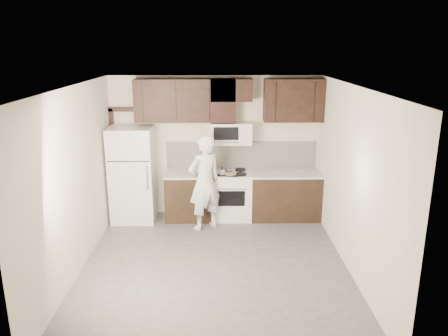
{
  "coord_description": "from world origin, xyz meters",
  "views": [
    {
      "loc": [
        0.07,
        -5.98,
        3.26
      ],
      "look_at": [
        0.15,
        0.9,
        1.3
      ],
      "focal_mm": 35.0,
      "sensor_mm": 36.0,
      "label": 1
    }
  ],
  "objects_px": {
    "stove": "(231,195)",
    "microwave": "(231,133)",
    "person": "(205,183)",
    "refrigerator": "(133,174)"
  },
  "relations": [
    {
      "from": "stove",
      "to": "microwave",
      "type": "distance_m",
      "value": 1.2
    },
    {
      "from": "microwave",
      "to": "person",
      "type": "xyz_separation_m",
      "value": [
        -0.49,
        -0.61,
        -0.77
      ]
    },
    {
      "from": "microwave",
      "to": "person",
      "type": "relative_size",
      "value": 0.43
    },
    {
      "from": "refrigerator",
      "to": "person",
      "type": "relative_size",
      "value": 1.03
    },
    {
      "from": "stove",
      "to": "refrigerator",
      "type": "xyz_separation_m",
      "value": [
        -1.85,
        -0.05,
        0.44
      ]
    },
    {
      "from": "microwave",
      "to": "refrigerator",
      "type": "relative_size",
      "value": 0.42
    },
    {
      "from": "microwave",
      "to": "refrigerator",
      "type": "bearing_deg",
      "value": -174.85
    },
    {
      "from": "refrigerator",
      "to": "person",
      "type": "distance_m",
      "value": 1.43
    },
    {
      "from": "microwave",
      "to": "person",
      "type": "distance_m",
      "value": 1.1
    },
    {
      "from": "stove",
      "to": "microwave",
      "type": "bearing_deg",
      "value": 90.1
    }
  ]
}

